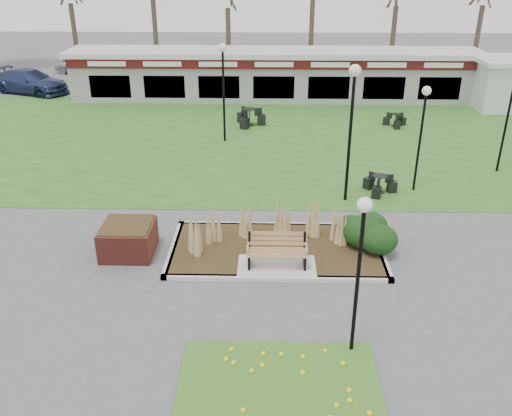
{
  "coord_description": "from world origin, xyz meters",
  "views": [
    {
      "loc": [
        -0.27,
        -13.0,
        8.18
      ],
      "look_at": [
        -0.63,
        2.0,
        1.05
      ],
      "focal_mm": 38.0,
      "sensor_mm": 36.0,
      "label": 1
    }
  ],
  "objects_px": {
    "lamp_post_mid_right": "(511,98)",
    "car_blue": "(30,81)",
    "lamp_post_near_left": "(361,244)",
    "car_silver": "(81,64)",
    "park_bench": "(277,250)",
    "bistro_set_d": "(395,122)",
    "brick_planter": "(128,239)",
    "lamp_post_mid_left": "(223,71)",
    "bistro_set_c": "(249,120)",
    "lamp_post_far_right": "(423,116)",
    "car_black": "(118,78)",
    "lamp_post_near_right": "(352,104)",
    "bistro_set_b": "(379,187)",
    "food_pavilion": "(274,74)"
  },
  "relations": [
    {
      "from": "park_bench",
      "to": "car_blue",
      "type": "height_order",
      "value": "car_blue"
    },
    {
      "from": "lamp_post_mid_left",
      "to": "bistro_set_b",
      "type": "xyz_separation_m",
      "value": [
        6.22,
        -6.0,
        -3.04
      ]
    },
    {
      "from": "lamp_post_mid_left",
      "to": "bistro_set_c",
      "type": "height_order",
      "value": "lamp_post_mid_left"
    },
    {
      "from": "bistro_set_b",
      "to": "car_blue",
      "type": "height_order",
      "value": "car_blue"
    },
    {
      "from": "park_bench",
      "to": "lamp_post_mid_right",
      "type": "relative_size",
      "value": 0.41
    },
    {
      "from": "food_pavilion",
      "to": "car_black",
      "type": "relative_size",
      "value": 5.14
    },
    {
      "from": "lamp_post_mid_right",
      "to": "car_silver",
      "type": "bearing_deg",
      "value": 140.64
    },
    {
      "from": "park_bench",
      "to": "bistro_set_c",
      "type": "height_order",
      "value": "park_bench"
    },
    {
      "from": "lamp_post_near_left",
      "to": "car_black",
      "type": "distance_m",
      "value": 27.76
    },
    {
      "from": "lamp_post_mid_right",
      "to": "bistro_set_c",
      "type": "xyz_separation_m",
      "value": [
        -10.39,
        6.23,
        -2.74
      ]
    },
    {
      "from": "park_bench",
      "to": "lamp_post_near_right",
      "type": "relative_size",
      "value": 0.35
    },
    {
      "from": "car_black",
      "to": "car_blue",
      "type": "distance_m",
      "value": 5.45
    },
    {
      "from": "lamp_post_near_left",
      "to": "car_silver",
      "type": "relative_size",
      "value": 0.95
    },
    {
      "from": "food_pavilion",
      "to": "car_silver",
      "type": "distance_m",
      "value": 15.77
    },
    {
      "from": "brick_planter",
      "to": "car_silver",
      "type": "height_order",
      "value": "car_silver"
    },
    {
      "from": "bistro_set_d",
      "to": "car_black",
      "type": "xyz_separation_m",
      "value": [
        -16.25,
        7.62,
        0.55
      ]
    },
    {
      "from": "lamp_post_mid_right",
      "to": "car_blue",
      "type": "height_order",
      "value": "lamp_post_mid_right"
    },
    {
      "from": "lamp_post_far_right",
      "to": "car_silver",
      "type": "height_order",
      "value": "lamp_post_far_right"
    },
    {
      "from": "park_bench",
      "to": "car_silver",
      "type": "bearing_deg",
      "value": 117.78
    },
    {
      "from": "lamp_post_mid_right",
      "to": "lamp_post_far_right",
      "type": "xyz_separation_m",
      "value": [
        -3.89,
        -2.04,
        -0.17
      ]
    },
    {
      "from": "brick_planter",
      "to": "car_silver",
      "type": "distance_m",
      "value": 27.75
    },
    {
      "from": "lamp_post_mid_right",
      "to": "car_blue",
      "type": "bearing_deg",
      "value": 152.0
    },
    {
      "from": "park_bench",
      "to": "lamp_post_near_left",
      "type": "xyz_separation_m",
      "value": [
        1.64,
        -3.54,
        2.2
      ]
    },
    {
      "from": "car_blue",
      "to": "lamp_post_near_left",
      "type": "bearing_deg",
      "value": -122.97
    },
    {
      "from": "lamp_post_near_right",
      "to": "lamp_post_mid_right",
      "type": "relative_size",
      "value": 1.16
    },
    {
      "from": "lamp_post_far_right",
      "to": "bistro_set_d",
      "type": "relative_size",
      "value": 3.24
    },
    {
      "from": "car_silver",
      "to": "bistro_set_d",
      "type": "bearing_deg",
      "value": -100.09
    },
    {
      "from": "bistro_set_b",
      "to": "lamp_post_near_left",
      "type": "bearing_deg",
      "value": -103.96
    },
    {
      "from": "car_black",
      "to": "bistro_set_d",
      "type": "bearing_deg",
      "value": -110.43
    },
    {
      "from": "lamp_post_far_right",
      "to": "bistro_set_d",
      "type": "distance_m",
      "value": 8.75
    },
    {
      "from": "bistro_set_c",
      "to": "car_blue",
      "type": "relative_size",
      "value": 0.32
    },
    {
      "from": "lamp_post_mid_left",
      "to": "bistro_set_d",
      "type": "bearing_deg",
      "value": 16.67
    },
    {
      "from": "lamp_post_near_left",
      "to": "car_silver",
      "type": "distance_m",
      "value": 34.2
    },
    {
      "from": "lamp_post_far_right",
      "to": "park_bench",
      "type": "bearing_deg",
      "value": -132.63
    },
    {
      "from": "lamp_post_far_right",
      "to": "car_black",
      "type": "bearing_deg",
      "value": 133.78
    },
    {
      "from": "lamp_post_near_right",
      "to": "lamp_post_near_left",
      "type": "bearing_deg",
      "value": -96.16
    },
    {
      "from": "brick_planter",
      "to": "car_black",
      "type": "distance_m",
      "value": 21.57
    },
    {
      "from": "lamp_post_mid_right",
      "to": "lamp_post_near_right",
      "type": "bearing_deg",
      "value": -155.55
    },
    {
      "from": "park_bench",
      "to": "car_black",
      "type": "distance_m",
      "value": 23.79
    },
    {
      "from": "brick_planter",
      "to": "bistro_set_c",
      "type": "height_order",
      "value": "brick_planter"
    },
    {
      "from": "park_bench",
      "to": "bistro_set_b",
      "type": "bearing_deg",
      "value": 54.35
    },
    {
      "from": "lamp_post_near_right",
      "to": "car_silver",
      "type": "xyz_separation_m",
      "value": [
        -16.63,
        22.03,
        -2.86
      ]
    },
    {
      "from": "lamp_post_near_right",
      "to": "bistro_set_d",
      "type": "relative_size",
      "value": 3.99
    },
    {
      "from": "lamp_post_near_left",
      "to": "bistro_set_d",
      "type": "bearing_deg",
      "value": 75.27
    },
    {
      "from": "car_blue",
      "to": "brick_planter",
      "type": "bearing_deg",
      "value": -129.22
    },
    {
      "from": "lamp_post_mid_right",
      "to": "lamp_post_near_left",
      "type": "bearing_deg",
      "value": -123.58
    },
    {
      "from": "brick_planter",
      "to": "lamp_post_mid_left",
      "type": "height_order",
      "value": "lamp_post_mid_left"
    },
    {
      "from": "car_silver",
      "to": "car_blue",
      "type": "bearing_deg",
      "value": -170.2
    },
    {
      "from": "brick_planter",
      "to": "lamp_post_near_left",
      "type": "bearing_deg",
      "value": -35.36
    },
    {
      "from": "park_bench",
      "to": "bistro_set_d",
      "type": "height_order",
      "value": "park_bench"
    }
  ]
}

